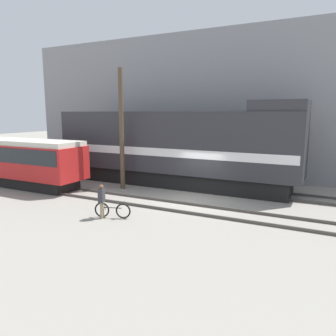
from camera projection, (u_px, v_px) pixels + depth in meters
ground_plane at (193, 200)px, 17.95m from camera, size 120.00×120.00×0.00m
track_near at (179, 207)px, 16.41m from camera, size 60.00×1.50×0.14m
track_far at (210, 188)px, 20.47m from camera, size 60.00×1.50×0.14m
building_backdrop at (241, 105)px, 25.59m from camera, size 35.76×6.00×10.56m
freight_locomotive at (174, 147)px, 21.18m from camera, size 16.09×3.04×5.40m
streetcar at (18, 159)px, 21.28m from camera, size 9.76×2.54×3.02m
bicycle at (112, 210)px, 14.83m from camera, size 1.66×0.64×0.76m
person at (102, 198)px, 14.67m from camera, size 0.31×0.41×1.57m
utility_pole_left at (121, 130)px, 20.06m from camera, size 0.28×0.28×7.37m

